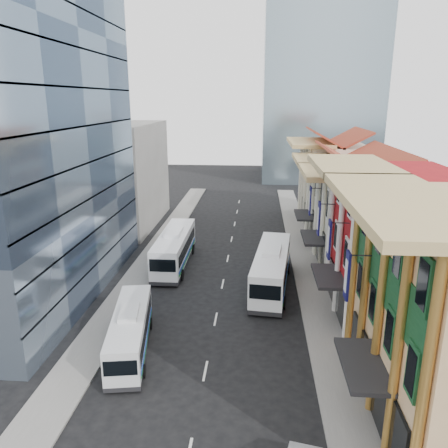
# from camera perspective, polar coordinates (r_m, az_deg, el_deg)

# --- Properties ---
(sidewalk_right) EXTENTS (3.00, 90.00, 0.15)m
(sidewalk_right) POSITION_cam_1_polar(r_m,az_deg,el_deg) (42.55, 11.42, -7.94)
(sidewalk_right) COLOR slate
(sidewalk_right) RESTS_ON ground
(sidewalk_left) EXTENTS (3.00, 90.00, 0.15)m
(sidewalk_left) POSITION_cam_1_polar(r_m,az_deg,el_deg) (43.80, -11.42, -7.23)
(sidewalk_left) COLOR slate
(sidewalk_left) RESTS_ON ground
(shophouse_red) EXTENTS (8.00, 10.00, 12.00)m
(shophouse_red) POSITION_cam_1_polar(r_m,az_deg,el_deg) (37.03, 21.30, -2.60)
(shophouse_red) COLOR maroon
(shophouse_red) RESTS_ON ground
(shophouse_cream_near) EXTENTS (8.00, 9.00, 10.00)m
(shophouse_cream_near) POSITION_cam_1_polar(r_m,az_deg,el_deg) (46.08, 17.93, -0.03)
(shophouse_cream_near) COLOR beige
(shophouse_cream_near) RESTS_ON ground
(shophouse_cream_mid) EXTENTS (8.00, 9.00, 10.00)m
(shophouse_cream_mid) POSITION_cam_1_polar(r_m,az_deg,el_deg) (54.59, 15.84, 2.58)
(shophouse_cream_mid) COLOR beige
(shophouse_cream_mid) RESTS_ON ground
(shophouse_cream_far) EXTENTS (8.00, 12.00, 11.00)m
(shophouse_cream_far) POSITION_cam_1_polar(r_m,az_deg,el_deg) (64.60, 14.14, 5.17)
(shophouse_cream_far) COLOR beige
(shophouse_cream_far) RESTS_ON ground
(office_tower) EXTENTS (12.00, 26.00, 30.00)m
(office_tower) POSITION_cam_1_polar(r_m,az_deg,el_deg) (40.98, -25.54, 11.53)
(office_tower) COLOR #44546C
(office_tower) RESTS_ON ground
(office_block_far) EXTENTS (10.00, 18.00, 14.00)m
(office_block_far) POSITION_cam_1_polar(r_m,az_deg,el_deg) (62.49, -13.51, 6.26)
(office_block_far) COLOR gray
(office_block_far) RESTS_ON ground
(bus_left_near) EXTENTS (3.91, 10.09, 3.16)m
(bus_left_near) POSITION_cam_1_polar(r_m,az_deg,el_deg) (32.02, -12.14, -13.43)
(bus_left_near) COLOR silver
(bus_left_near) RESTS_ON ground
(bus_left_far) EXTENTS (2.94, 12.21, 3.91)m
(bus_left_far) POSITION_cam_1_polar(r_m,az_deg,el_deg) (46.56, -6.49, -3.10)
(bus_left_far) COLOR white
(bus_left_far) RESTS_ON ground
(bus_right) EXTENTS (4.26, 12.66, 3.98)m
(bus_right) POSITION_cam_1_polar(r_m,az_deg,el_deg) (40.99, 6.21, -5.75)
(bus_right) COLOR white
(bus_right) RESTS_ON ground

